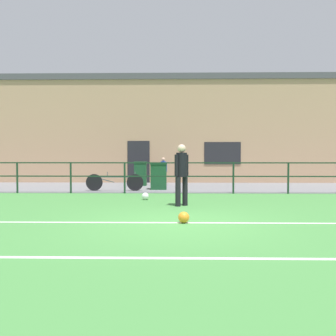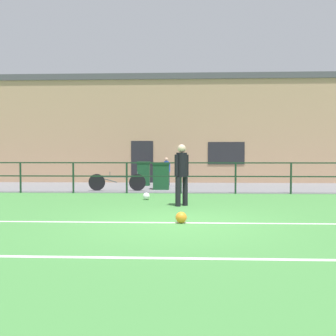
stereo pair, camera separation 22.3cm
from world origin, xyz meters
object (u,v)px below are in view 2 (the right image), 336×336
at_px(soccer_ball_match, 146,196).
at_px(spectator_child, 166,170).
at_px(trash_bin_1, 161,176).
at_px(soccer_ball_spare, 181,217).
at_px(trash_bin_0, 144,173).
at_px(bicycle_parked_1, 117,182).
at_px(player_goalkeeper, 182,171).

relative_size(soccer_ball_match, spectator_child, 0.18).
relative_size(soccer_ball_match, trash_bin_1, 0.21).
relative_size(soccer_ball_spare, trash_bin_0, 0.22).
bearing_deg(bicycle_parked_1, trash_bin_1, 20.74).
distance_m(soccer_ball_match, spectator_child, 5.33).
xyz_separation_m(soccer_ball_spare, trash_bin_1, (-0.87, 7.43, 0.45)).
bearing_deg(trash_bin_0, player_goalkeeper, -75.03).
bearing_deg(trash_bin_1, player_goalkeeper, -79.77).
relative_size(soccer_ball_spare, spectator_child, 0.19).
bearing_deg(spectator_child, soccer_ball_spare, 76.06).
relative_size(player_goalkeeper, trash_bin_0, 1.59).
height_order(soccer_ball_spare, trash_bin_1, trash_bin_1).
bearing_deg(soccer_ball_match, soccer_ball_spare, -74.35).
bearing_deg(player_goalkeeper, trash_bin_1, -118.68).
distance_m(player_goalkeeper, soccer_ball_spare, 2.80).
xyz_separation_m(spectator_child, bicycle_parked_1, (-1.81, -2.57, -0.38)).
distance_m(player_goalkeeper, soccer_ball_match, 2.02).
bearing_deg(player_goalkeeper, soccer_ball_spare, 51.34).
bearing_deg(player_goalkeeper, bicycle_parked_1, -97.19).
xyz_separation_m(soccer_ball_match, spectator_child, (0.39, 5.28, 0.63)).
xyz_separation_m(player_goalkeeper, trash_bin_1, (-0.86, 4.77, -0.41)).
xyz_separation_m(trash_bin_0, trash_bin_1, (0.91, -1.85, -0.00)).
bearing_deg(player_goalkeeper, spectator_child, -122.61).
bearing_deg(spectator_child, player_goalkeeper, 77.77).
height_order(player_goalkeeper, trash_bin_1, player_goalkeeper).
distance_m(player_goalkeeper, bicycle_parked_1, 4.90).
height_order(spectator_child, bicycle_parked_1, spectator_child).
height_order(soccer_ball_match, trash_bin_0, trash_bin_0).
height_order(trash_bin_0, trash_bin_1, same).
relative_size(soccer_ball_match, soccer_ball_spare, 0.94).
bearing_deg(soccer_ball_spare, player_goalkeeper, 90.25).
distance_m(soccer_ball_match, soccer_ball_spare, 4.24).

